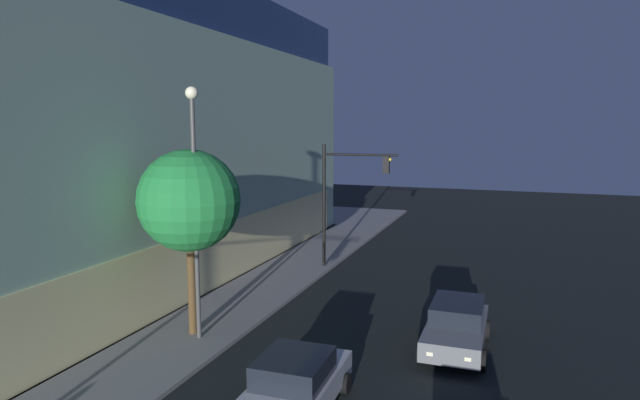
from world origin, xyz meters
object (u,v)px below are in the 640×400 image
car_grey (457,325)px  car_silver (297,382)px  traffic_light_far_corner (346,187)px  street_lamp_sidewalk (195,186)px  sidewalk_tree (189,201)px

car_grey → car_silver: bearing=147.6°
traffic_light_far_corner → car_silver: bearing=-167.7°
street_lamp_sidewalk → car_grey: (2.50, -8.79, -4.80)m
traffic_light_far_corner → car_silver: 15.15m
street_lamp_sidewalk → sidewalk_tree: size_ratio=1.31×
sidewalk_tree → street_lamp_sidewalk: bearing=-122.8°
traffic_light_far_corner → car_silver: (-14.36, -3.13, -3.66)m
street_lamp_sidewalk → car_grey: size_ratio=1.97×
sidewalk_tree → car_grey: sidewalk_tree is taller
street_lamp_sidewalk → sidewalk_tree: street_lamp_sidewalk is taller
traffic_light_far_corner → car_silver: traffic_light_far_corner is taller
car_silver → street_lamp_sidewalk: bearing=57.9°
traffic_light_far_corner → sidewalk_tree: bearing=167.2°
car_silver → car_grey: 6.79m
car_silver → car_grey: (5.73, -3.64, 0.02)m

